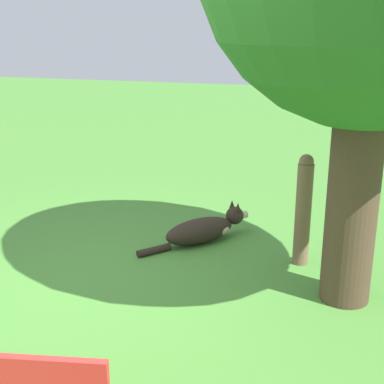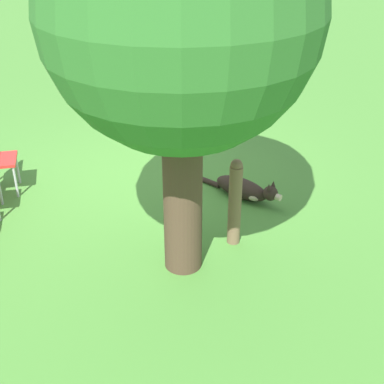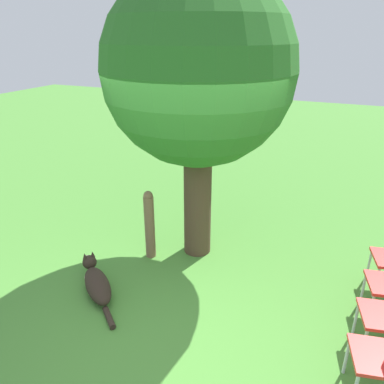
# 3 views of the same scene
# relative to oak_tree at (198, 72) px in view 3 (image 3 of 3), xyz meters

# --- Properties ---
(ground_plane) EXTENTS (30.00, 30.00, 0.00)m
(ground_plane) POSITION_rel_oak_tree_xyz_m (0.37, -1.59, -2.49)
(ground_plane) COLOR #478433
(oak_tree) EXTENTS (2.36, 2.36, 3.70)m
(oak_tree) POSITION_rel_oak_tree_xyz_m (0.00, 0.00, 0.00)
(oak_tree) COLOR #4C3828
(oak_tree) RESTS_ON ground_plane
(dog) EXTENTS (0.98, 0.87, 0.35)m
(dog) POSITION_rel_oak_tree_xyz_m (-0.78, -1.35, -2.36)
(dog) COLOR #2D231C
(dog) RESTS_ON ground_plane
(fence_post) EXTENTS (0.14, 0.14, 1.00)m
(fence_post) POSITION_rel_oak_tree_xyz_m (-0.55, -0.40, -1.98)
(fence_post) COLOR brown
(fence_post) RESTS_ON ground_plane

